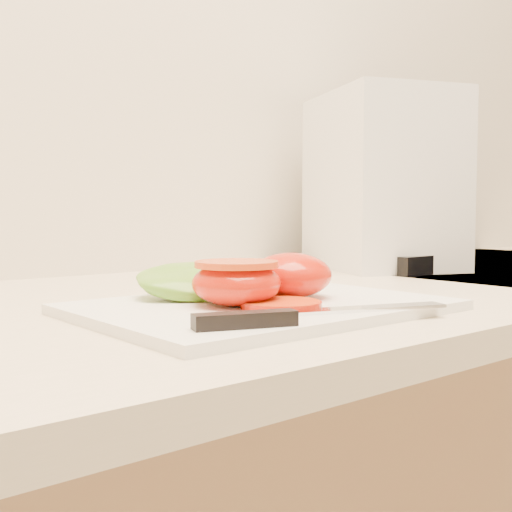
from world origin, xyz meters
TOP-DOWN VIEW (x-y plane):
  - cutting_board at (-0.21, 1.54)m, footprint 0.35×0.25m
  - tomato_half_dome at (-0.17, 1.55)m, footprint 0.09×0.09m
  - tomato_half_cut at (-0.25, 1.54)m, footprint 0.09×0.09m
  - tomato_slice_0 at (-0.22, 1.50)m, footprint 0.07×0.07m
  - lettuce_leaf_0 at (-0.23, 1.62)m, footprint 0.17×0.12m
  - lettuce_leaf_1 at (-0.18, 1.62)m, footprint 0.12×0.10m
  - knife at (-0.26, 1.44)m, footprint 0.26×0.08m
  - appliance at (0.26, 1.78)m, footprint 0.28×0.31m

SIDE VIEW (x-z plane):
  - cutting_board at x=-0.21m, z-range 0.93..0.94m
  - tomato_slice_0 at x=-0.22m, z-range 0.94..0.95m
  - knife at x=-0.26m, z-range 0.94..0.95m
  - lettuce_leaf_1 at x=-0.18m, z-range 0.94..0.96m
  - lettuce_leaf_0 at x=-0.23m, z-range 0.94..0.97m
  - tomato_half_cut at x=-0.25m, z-range 0.94..0.98m
  - tomato_half_dome at x=-0.17m, z-range 0.94..0.99m
  - appliance at x=0.26m, z-range 0.93..1.23m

